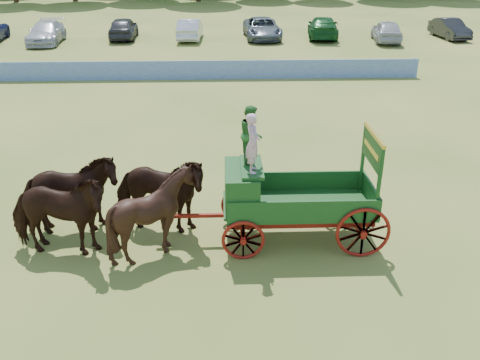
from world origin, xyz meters
name	(u,v)px	position (x,y,z in m)	size (l,w,h in m)	color
ground	(191,255)	(0.00, 0.00, 0.00)	(160.00, 160.00, 0.00)	#998E45
horse_lead_left	(58,215)	(-3.26, 0.15, 1.13)	(1.22, 2.68, 2.27)	black
horse_lead_right	(69,195)	(-3.26, 1.25, 1.13)	(1.22, 2.68, 2.27)	black
horse_wheel_left	(155,213)	(-0.86, 0.15, 1.14)	(1.83, 2.06, 2.27)	black
horse_wheel_right	(159,194)	(-0.86, 1.25, 1.13)	(1.22, 2.68, 2.27)	black
farm_dray	(272,185)	(2.12, 0.72, 1.59)	(6.00, 2.00, 3.64)	maroon
sponsor_banner	(187,70)	(-1.00, 18.00, 0.53)	(26.00, 0.08, 1.05)	#1D479E
parked_cars	(151,30)	(-4.34, 29.93, 0.78)	(46.62, 7.14, 1.64)	silver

